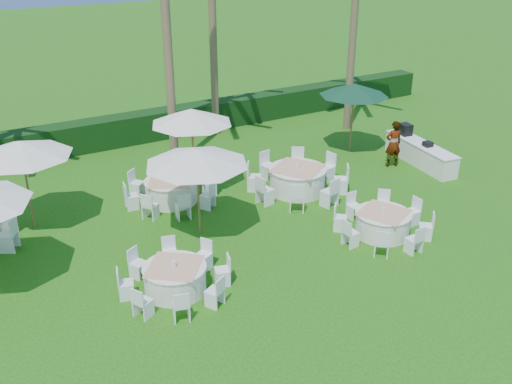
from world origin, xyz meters
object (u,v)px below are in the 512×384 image
staff_person (393,144)px  banquet_table_c (383,223)px  umbrella_green (354,90)px  umbrella_d (191,116)px  banquet_table_e (171,190)px  umbrella_c (21,149)px  umbrella_b (196,157)px  banquet_table_f (297,179)px  buffet_table (420,152)px  banquet_table_b (175,278)px

staff_person → banquet_table_c: bearing=59.7°
umbrella_green → staff_person: 2.68m
umbrella_green → umbrella_d: bearing=-178.2°
banquet_table_e → umbrella_c: size_ratio=1.06×
banquet_table_e → umbrella_green: umbrella_green is taller
umbrella_b → umbrella_d: 3.18m
banquet_table_f → umbrella_d: bearing=147.2°
banquet_table_f → umbrella_green: umbrella_green is taller
umbrella_d → buffet_table: bearing=-14.3°
banquet_table_b → umbrella_green: size_ratio=0.99×
umbrella_c → buffet_table: bearing=-8.9°
umbrella_b → umbrella_green: size_ratio=1.08×
umbrella_c → umbrella_green: size_ratio=1.04×
banquet_table_c → banquet_table_e: bearing=130.9°
umbrella_b → umbrella_c: bearing=145.2°
banquet_table_e → umbrella_d: 2.54m
umbrella_b → umbrella_c: 5.15m
umbrella_b → umbrella_d: (1.19, 2.94, 0.20)m
banquet_table_b → umbrella_b: bearing=53.0°
banquet_table_b → umbrella_green: 11.72m
umbrella_b → banquet_table_f: bearing=13.4°
banquet_table_b → staff_person: bearing=18.5°
banquet_table_e → umbrella_green: 8.46m
banquet_table_e → buffet_table: buffet_table is taller
banquet_table_b → banquet_table_f: size_ratio=0.80×
banquet_table_f → banquet_table_b: bearing=-150.4°
banquet_table_c → umbrella_c: bearing=147.1°
banquet_table_f → umbrella_green: size_ratio=1.24×
umbrella_green → buffet_table: bearing=-58.8°
banquet_table_b → banquet_table_f: 6.90m
umbrella_b → staff_person: size_ratio=1.68×
banquet_table_e → umbrella_c: umbrella_c is taller
banquet_table_b → banquet_table_f: (6.00, 3.40, 0.08)m
umbrella_green → umbrella_b: bearing=-159.0°
banquet_table_b → banquet_table_c: size_ratio=0.96×
banquet_table_c → umbrella_b: size_ratio=0.96×
banquet_table_f → banquet_table_c: bearing=-82.8°
umbrella_b → staff_person: (8.63, 1.09, -1.56)m
buffet_table → staff_person: (-1.10, 0.34, 0.45)m
banquet_table_e → umbrella_d: bearing=24.5°
banquet_table_f → umbrella_green: (4.08, 2.17, 2.11)m
umbrella_c → staff_person: umbrella_c is taller
banquet_table_b → umbrella_b: size_ratio=0.92×
umbrella_c → staff_person: bearing=-8.2°
umbrella_d → umbrella_c: bearing=-180.0°
banquet_table_f → umbrella_b: umbrella_b is taller
umbrella_c → umbrella_green: bearing=1.0°
umbrella_b → buffet_table: bearing=4.4°
umbrella_c → staff_person: size_ratio=1.63×
banquet_table_c → umbrella_d: size_ratio=0.99×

